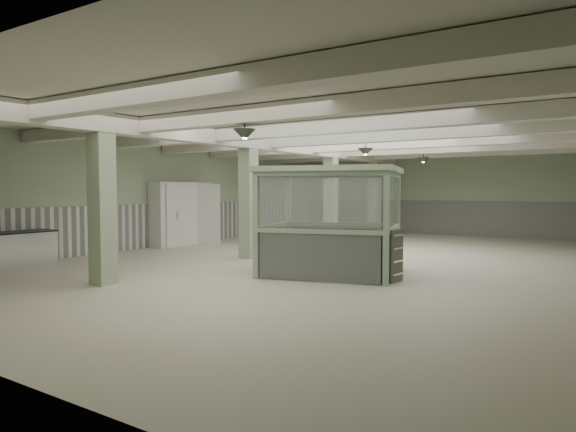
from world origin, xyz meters
The scene contains 24 objects.
floor centered at (0.00, 0.00, 0.00)m, with size 20.00×20.00×0.00m, color silver.
ceiling centered at (0.00, 0.00, 3.60)m, with size 14.00×20.00×0.02m, color beige.
wall_back centered at (0.00, 10.00, 1.80)m, with size 14.00×0.02×3.60m, color #A9BD97.
wall_left centered at (-7.00, 0.00, 1.80)m, with size 0.02×20.00×3.60m, color #A9BD97.
wainscot_left centered at (-6.97, 0.00, 0.75)m, with size 0.05×19.90×1.50m, color white.
wainscot_back centered at (0.00, 9.97, 0.75)m, with size 13.90×0.05×1.50m, color white.
girder centered at (-2.50, 0.00, 3.38)m, with size 0.45×19.90×0.40m, color silver.
beam_a centered at (0.00, -7.50, 3.42)m, with size 13.90×0.35×0.32m, color silver.
beam_b centered at (0.00, -5.00, 3.42)m, with size 13.90×0.35×0.32m, color silver.
beam_c centered at (0.00, -2.50, 3.42)m, with size 13.90×0.35×0.32m, color silver.
beam_d centered at (0.00, 0.00, 3.42)m, with size 13.90×0.35×0.32m, color silver.
beam_e centered at (0.00, 2.50, 3.42)m, with size 13.90×0.35×0.32m, color silver.
beam_f centered at (0.00, 5.00, 3.42)m, with size 13.90×0.35×0.32m, color silver.
beam_g centered at (0.00, 7.50, 3.42)m, with size 13.90×0.35×0.32m, color silver.
column_a centered at (-2.50, -6.00, 1.80)m, with size 0.42×0.42×3.60m, color #A4B894.
column_b centered at (-2.50, -1.00, 1.80)m, with size 0.42×0.42×3.60m, color #A4B894.
column_c centered at (-2.50, 4.00, 1.80)m, with size 0.42×0.42×3.60m, color #A4B894.
column_d centered at (-2.50, 8.00, 1.80)m, with size 0.42×0.42×3.60m, color #A4B894.
pendant_front centered at (0.50, -5.00, 3.05)m, with size 0.44×0.44×0.22m, color #344131.
pendant_mid centered at (0.50, 0.50, 3.05)m, with size 0.44×0.44×0.22m, color #344131.
pendant_back centered at (0.50, 5.50, 3.05)m, with size 0.44×0.44×0.22m, color #344131.
walkin_cooler centered at (-6.62, 0.44, 1.15)m, with size 1.20×2.52×2.31m.
guard_booth centered at (0.84, -2.14, 1.71)m, with size 3.73×3.40×2.52m.
filing_cabinet centered at (2.40, -2.34, 0.57)m, with size 0.37×0.53×1.14m, color #57594A.
Camera 1 is at (6.63, -12.83, 2.01)m, focal length 32.00 mm.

